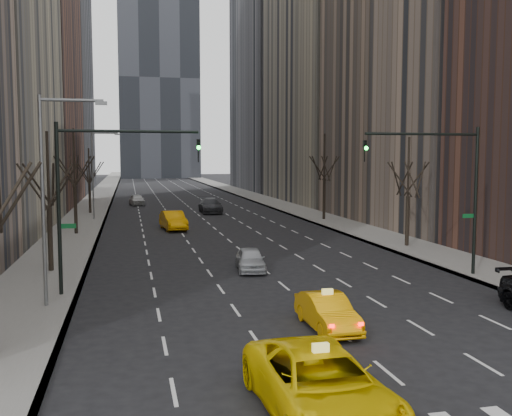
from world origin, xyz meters
TOP-DOWN VIEW (x-y plane):
  - ground at (0.00, 0.00)m, footprint 400.00×400.00m
  - sidewalk_left at (-12.25, 70.00)m, footprint 4.50×320.00m
  - sidewalk_right at (12.25, 70.00)m, footprint 4.50×320.00m
  - bld_left_far at (-21.50, 66.00)m, footprint 14.00×28.00m
  - bld_left_deep at (-21.50, 96.00)m, footprint 14.00×30.00m
  - bld_right_far at (21.50, 64.00)m, footprint 14.00×28.00m
  - bld_right_deep at (21.50, 95.00)m, footprint 14.00×30.00m
  - tree_lw_b at (-12.00, 18.00)m, footprint 3.36×3.50m
  - tree_lw_c at (-12.00, 34.00)m, footprint 3.36×3.50m
  - tree_lw_d at (-12.00, 52.00)m, footprint 3.36×3.50m
  - tree_rw_b at (12.00, 22.00)m, footprint 3.36×3.50m
  - tree_rw_c at (12.00, 40.00)m, footprint 3.36×3.50m
  - traffic_mast_left at (-9.11, 12.00)m, footprint 6.69×0.39m
  - traffic_mast_right at (9.11, 12.00)m, footprint 6.69×0.39m
  - streetlight_near at (-10.84, 10.00)m, footprint 2.83×0.22m
  - streetlight_far at (-10.84, 45.00)m, footprint 2.83×0.22m
  - taxi_suv at (-3.01, -2.41)m, footprint 3.03×6.23m
  - taxi_sedan at (-0.32, 4.60)m, footprint 1.47×4.09m
  - silver_sedan_ahead at (-0.84, 16.17)m, footprint 2.01×4.05m
  - far_taxi at (-3.77, 35.80)m, footprint 2.35×5.26m
  - far_suv_grey at (1.66, 50.40)m, footprint 2.39×5.81m
  - far_car_white at (-6.58, 62.94)m, footprint 2.31×4.59m

SIDE VIEW (x-z plane):
  - ground at x=0.00m, z-range 0.00..0.00m
  - sidewalk_left at x=-12.25m, z-range 0.00..0.15m
  - sidewalk_right at x=12.25m, z-range 0.00..0.15m
  - silver_sedan_ahead at x=-0.84m, z-range 0.00..1.33m
  - taxi_sedan at x=-0.32m, z-range 0.00..1.34m
  - far_car_white at x=-6.58m, z-range 0.00..1.50m
  - far_taxi at x=-3.77m, z-range 0.00..1.68m
  - far_suv_grey at x=1.66m, z-range 0.00..1.68m
  - taxi_suv at x=-3.01m, z-range 0.00..1.71m
  - tree_lw_d at x=-12.00m, z-range -0.12..7.24m
  - tree_lw_b at x=-12.00m, z-range -0.19..7.63m
  - tree_rw_b at x=12.00m, z-range -0.19..7.63m
  - tree_lw_c at x=-12.00m, z-range -0.33..8.41m
  - tree_rw_c at x=12.00m, z-range -0.33..8.41m
  - traffic_mast_left at x=-9.11m, z-range 1.49..9.49m
  - traffic_mast_right at x=9.11m, z-range 1.49..9.49m
  - streetlight_near at x=-10.84m, z-range 1.12..10.12m
  - streetlight_far at x=-10.84m, z-range 1.12..10.12m
  - bld_left_far at x=-21.50m, z-range 0.00..44.00m
  - bld_right_far at x=21.50m, z-range 0.00..50.00m
  - bld_right_deep at x=21.50m, z-range 0.00..58.00m
  - bld_left_deep at x=-21.50m, z-range 0.00..60.00m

